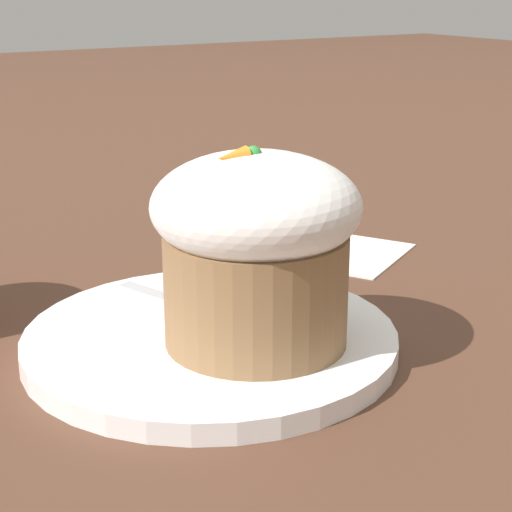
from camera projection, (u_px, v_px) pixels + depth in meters
The scene contains 5 objects.
ground_plane at pixel (211, 350), 0.49m from camera, with size 4.00×4.00×0.00m, color #513323.
dessert_plate at pixel (210, 340), 0.49m from camera, with size 0.21×0.21×0.01m.
carrot_cake at pixel (256, 245), 0.45m from camera, with size 0.11×0.11×0.11m.
spoon at pixel (230, 318), 0.49m from camera, with size 0.06×0.13×0.01m.
paper_napkin at pixel (347, 253), 0.66m from camera, with size 0.12×0.11×0.00m.
Camera 1 is at (0.21, 0.39, 0.20)m, focal length 60.00 mm.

